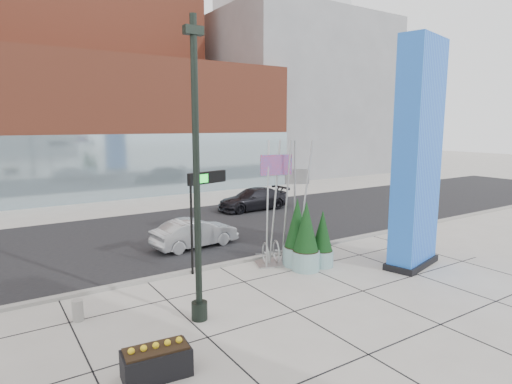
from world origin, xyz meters
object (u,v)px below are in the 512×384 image
lamp_post (197,202)px  overhead_street_sign (207,187)px  public_art_sculpture (283,231)px  car_silver_mid (195,233)px  blue_pylon (417,159)px  concrete_bollard (78,310)px

lamp_post → overhead_street_sign: lamp_post is taller
overhead_street_sign → public_art_sculpture: bearing=-29.6°
public_art_sculpture → car_silver_mid: bearing=136.3°
public_art_sculpture → blue_pylon: bearing=-17.3°
public_art_sculpture → overhead_street_sign: (-3.09, 0.80, 2.01)m
public_art_sculpture → overhead_street_sign: public_art_sculpture is taller
car_silver_mid → public_art_sculpture: bearing=-159.0°
blue_pylon → overhead_street_sign: bearing=137.2°
public_art_sculpture → car_silver_mid: 4.66m
public_art_sculpture → lamp_post: bearing=-131.9°
lamp_post → public_art_sculpture: size_ratio=1.68×
blue_pylon → public_art_sculpture: (-4.23, 3.14, -3.01)m
blue_pylon → lamp_post: (-9.46, 0.26, -0.82)m
lamp_post → public_art_sculpture: bearing=28.9°
blue_pylon → public_art_sculpture: 6.07m
blue_pylon → car_silver_mid: 10.31m
lamp_post → concrete_bollard: lamp_post is taller
lamp_post → car_silver_mid: (3.12, 6.99, -2.87)m
blue_pylon → concrete_bollard: blue_pylon is taller
blue_pylon → public_art_sculpture: bearing=129.0°
concrete_bollard → car_silver_mid: size_ratio=0.15×
lamp_post → concrete_bollard: size_ratio=13.69×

